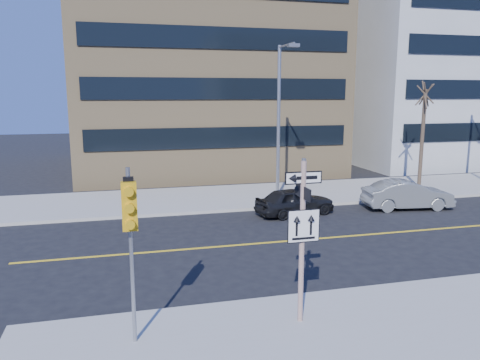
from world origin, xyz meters
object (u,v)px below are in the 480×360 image
object	(u,v)px
sign_pole	(302,232)
street_tree_west	(425,97)
parked_car_a	(295,201)
parked_car_b	(407,195)
streetlight_a	(280,112)
traffic_signal	(130,220)

from	to	relation	value
sign_pole	street_tree_west	bearing A→B (deg)	46.74
parked_car_a	parked_car_b	world-z (taller)	parked_car_b
sign_pole	streetlight_a	size ratio (longest dim) A/B	0.51
sign_pole	street_tree_west	xyz separation A→B (m)	(13.00, 13.81, 3.09)
parked_car_a	streetlight_a	xyz separation A→B (m)	(0.23, 2.97, 4.10)
sign_pole	parked_car_a	xyz separation A→B (m)	(3.77, 10.30, -1.78)
sign_pole	parked_car_b	size ratio (longest dim) A/B	0.93
streetlight_a	traffic_signal	bearing A→B (deg)	-120.80
parked_car_a	sign_pole	bearing A→B (deg)	148.85
parked_car_b	streetlight_a	distance (m)	7.68
sign_pole	traffic_signal	bearing A→B (deg)	-177.89
traffic_signal	parked_car_b	bearing A→B (deg)	36.62
traffic_signal	parked_car_b	world-z (taller)	traffic_signal
sign_pole	streetlight_a	bearing A→B (deg)	73.23
streetlight_a	street_tree_west	size ratio (longest dim) A/B	1.26
sign_pole	traffic_signal	xyz separation A→B (m)	(-4.00, -0.15, 0.59)
sign_pole	parked_car_a	distance (m)	11.11
sign_pole	streetlight_a	xyz separation A→B (m)	(4.00, 13.27, 2.32)
sign_pole	street_tree_west	size ratio (longest dim) A/B	0.64
traffic_signal	street_tree_west	world-z (taller)	street_tree_west
streetlight_a	parked_car_a	bearing A→B (deg)	-94.35
parked_car_b	traffic_signal	bearing A→B (deg)	134.12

